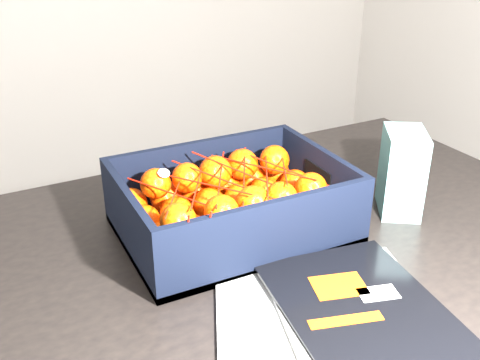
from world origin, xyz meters
name	(u,v)px	position (x,y,z in m)	size (l,w,h in m)	color
table	(263,295)	(-0.01, -0.24, 0.65)	(1.22, 0.82, 0.75)	black
magazine_stack	(340,318)	(-0.01, -0.46, 0.76)	(0.38, 0.34, 0.02)	silver
produce_crate	(232,211)	(-0.03, -0.17, 0.79)	(0.37, 0.28, 0.12)	brown
clementine_heap	(232,202)	(-0.03, -0.17, 0.80)	(0.35, 0.26, 0.10)	#EC4404
mesh_net	(229,182)	(-0.04, -0.18, 0.85)	(0.30, 0.25, 0.09)	red
retail_carton	(402,172)	(0.27, -0.24, 0.83)	(0.07, 0.10, 0.15)	silver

